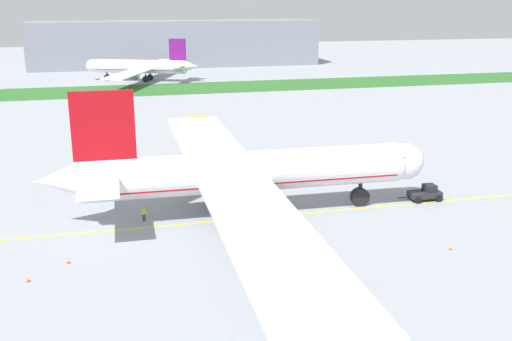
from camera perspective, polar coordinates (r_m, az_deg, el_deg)
The scene contains 12 objects.
ground_plane at distance 75.92m, azimuth 0.18°, elevation -4.24°, with size 600.00×600.00×0.00m, color #9399A0.
apron_taxi_line at distance 75.00m, azimuth 0.38°, elevation -4.50°, with size 280.00×0.36×0.01m, color yellow.
grass_median_strip at distance 184.81m, azimuth -8.60°, elevation 7.70°, with size 320.00×24.00×0.10m, color #2D6628.
airliner_foreground at distance 74.16m, azimuth -1.43°, elevation -0.23°, with size 49.18×77.73×16.34m.
pushback_tug at distance 84.23m, azimuth 15.89°, elevation -2.09°, with size 6.13×2.52×2.16m.
ground_crew_wingwalker_port at distance 74.74m, azimuth -10.67°, elevation -3.99°, with size 0.61×0.33×1.77m.
traffic_cone_near_nose at distance 65.35m, azimuth -17.51°, elevation -8.24°, with size 0.36×0.36×0.58m.
traffic_cone_port_wing at distance 68.97m, azimuth 18.08°, elevation -6.98°, with size 0.36×0.36×0.58m.
traffic_cone_starboard_wing at distance 62.61m, azimuth -20.95°, elevation -9.67°, with size 0.36×0.36×0.58m.
service_truck_baggage_loader at distance 123.93m, azimuth -5.29°, elevation 4.50°, with size 4.50×2.53×3.13m.
parked_airliner_far_outer at distance 203.72m, azimuth -10.85°, elevation 9.69°, with size 36.38×57.88×14.01m.
terminal_building at distance 248.75m, azimuth -7.58°, elevation 11.92°, with size 114.60×20.00×18.00m, color gray.
Camera 1 is at (-17.64, -68.99, 26.34)m, focal length 41.89 mm.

